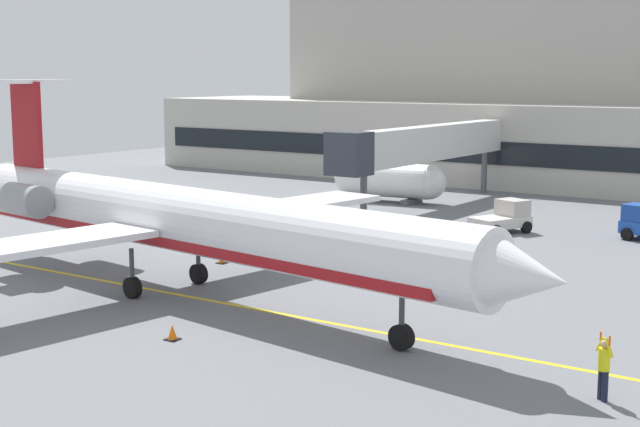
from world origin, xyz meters
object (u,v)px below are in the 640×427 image
at_px(baggage_tug, 504,217).
at_px(fuel_tank, 389,180).
at_px(regional_jet, 178,219).
at_px(marshaller, 604,366).

bearing_deg(baggage_tug, fuel_tank, 148.90).
bearing_deg(baggage_tug, regional_jet, -103.07).
bearing_deg(marshaller, baggage_tug, 119.13).
height_order(baggage_tug, marshaller, marshaller).
xyz_separation_m(baggage_tug, marshaller, (13.73, -24.64, 0.13)).
xyz_separation_m(regional_jet, baggage_tug, (5.14, 22.15, -2.33)).
relative_size(regional_jet, baggage_tug, 8.92).
bearing_deg(regional_jet, marshaller, -7.52).
height_order(regional_jet, fuel_tank, regional_jet).
relative_size(baggage_tug, fuel_tank, 0.46).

